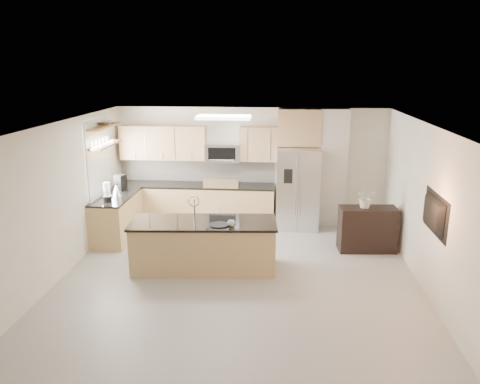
# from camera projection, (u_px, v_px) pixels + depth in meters

# --- Properties ---
(floor) EXTENTS (6.50, 6.50, 0.00)m
(floor) POSITION_uv_depth(u_px,v_px,m) (238.00, 283.00, 7.77)
(floor) COLOR #A4A09C
(floor) RESTS_ON ground
(ceiling) EXTENTS (6.00, 6.50, 0.02)m
(ceiling) POSITION_uv_depth(u_px,v_px,m) (237.00, 126.00, 7.08)
(ceiling) COLOR silver
(ceiling) RESTS_ON wall_back
(wall_back) EXTENTS (6.00, 0.02, 2.60)m
(wall_back) POSITION_uv_depth(u_px,v_px,m) (250.00, 166.00, 10.55)
(wall_back) COLOR silver
(wall_back) RESTS_ON floor
(wall_front) EXTENTS (6.00, 0.02, 2.60)m
(wall_front) POSITION_uv_depth(u_px,v_px,m) (206.00, 312.00, 4.30)
(wall_front) COLOR silver
(wall_front) RESTS_ON floor
(wall_left) EXTENTS (0.02, 6.50, 2.60)m
(wall_left) POSITION_uv_depth(u_px,v_px,m) (56.00, 204.00, 7.67)
(wall_left) COLOR silver
(wall_left) RESTS_ON floor
(wall_right) EXTENTS (0.02, 6.50, 2.60)m
(wall_right) POSITION_uv_depth(u_px,v_px,m) (432.00, 213.00, 7.18)
(wall_right) COLOR silver
(wall_right) RESTS_ON floor
(back_counter) EXTENTS (3.55, 0.66, 1.44)m
(back_counter) POSITION_uv_depth(u_px,v_px,m) (195.00, 203.00, 10.56)
(back_counter) COLOR tan
(back_counter) RESTS_ON floor
(left_counter) EXTENTS (0.66, 1.50, 0.92)m
(left_counter) POSITION_uv_depth(u_px,v_px,m) (117.00, 217.00, 9.64)
(left_counter) COLOR tan
(left_counter) RESTS_ON floor
(range) EXTENTS (0.76, 0.64, 1.14)m
(range) POSITION_uv_depth(u_px,v_px,m) (223.00, 204.00, 10.50)
(range) COLOR black
(range) RESTS_ON floor
(upper_cabinets) EXTENTS (3.50, 0.33, 0.75)m
(upper_cabinets) POSITION_uv_depth(u_px,v_px,m) (191.00, 143.00, 10.36)
(upper_cabinets) COLOR tan
(upper_cabinets) RESTS_ON wall_back
(microwave) EXTENTS (0.76, 0.40, 0.40)m
(microwave) POSITION_uv_depth(u_px,v_px,m) (223.00, 152.00, 10.31)
(microwave) COLOR silver
(microwave) RESTS_ON upper_cabinets
(refrigerator) EXTENTS (0.92, 0.78, 1.78)m
(refrigerator) POSITION_uv_depth(u_px,v_px,m) (298.00, 188.00, 10.21)
(refrigerator) COLOR silver
(refrigerator) RESTS_ON floor
(partition_column) EXTENTS (0.60, 0.30, 2.60)m
(partition_column) POSITION_uv_depth(u_px,v_px,m) (333.00, 168.00, 10.26)
(partition_column) COLOR beige
(partition_column) RESTS_ON floor
(window) EXTENTS (0.04, 1.15, 1.65)m
(window) POSITION_uv_depth(u_px,v_px,m) (98.00, 160.00, 9.36)
(window) COLOR white
(window) RESTS_ON wall_left
(shelf_lower) EXTENTS (0.30, 1.20, 0.04)m
(shelf_lower) POSITION_uv_depth(u_px,v_px,m) (105.00, 145.00, 9.36)
(shelf_lower) COLOR brown
(shelf_lower) RESTS_ON wall_left
(shelf_upper) EXTENTS (0.30, 1.20, 0.04)m
(shelf_upper) POSITION_uv_depth(u_px,v_px,m) (103.00, 126.00, 9.26)
(shelf_upper) COLOR brown
(shelf_upper) RESTS_ON wall_left
(ceiling_fixture) EXTENTS (1.00, 0.50, 0.06)m
(ceiling_fixture) POSITION_uv_depth(u_px,v_px,m) (224.00, 117.00, 8.66)
(ceiling_fixture) COLOR white
(ceiling_fixture) RESTS_ON ceiling
(island) EXTENTS (2.59, 1.10, 1.30)m
(island) POSITION_uv_depth(u_px,v_px,m) (204.00, 245.00, 8.22)
(island) COLOR tan
(island) RESTS_ON floor
(credenza) EXTENTS (1.12, 0.54, 0.87)m
(credenza) POSITION_uv_depth(u_px,v_px,m) (367.00, 229.00, 9.02)
(credenza) COLOR black
(credenza) RESTS_ON floor
(cup) EXTENTS (0.14, 0.14, 0.10)m
(cup) POSITION_uv_depth(u_px,v_px,m) (231.00, 223.00, 7.86)
(cup) COLOR silver
(cup) RESTS_ON island
(platter) EXTENTS (0.41, 0.41, 0.02)m
(platter) POSITION_uv_depth(u_px,v_px,m) (219.00, 225.00, 7.91)
(platter) COLOR black
(platter) RESTS_ON island
(blender) EXTENTS (0.17, 0.17, 0.39)m
(blender) POSITION_uv_depth(u_px,v_px,m) (107.00, 193.00, 9.07)
(blender) COLOR black
(blender) RESTS_ON left_counter
(kettle) EXTENTS (0.23, 0.23, 0.28)m
(kettle) POSITION_uv_depth(u_px,v_px,m) (117.00, 190.00, 9.46)
(kettle) COLOR silver
(kettle) RESTS_ON left_counter
(coffee_maker) EXTENTS (0.24, 0.26, 0.34)m
(coffee_maker) POSITION_uv_depth(u_px,v_px,m) (120.00, 183.00, 9.89)
(coffee_maker) COLOR black
(coffee_maker) RESTS_ON left_counter
(bowl) EXTENTS (0.44, 0.44, 0.10)m
(bowl) POSITION_uv_depth(u_px,v_px,m) (105.00, 123.00, 9.33)
(bowl) COLOR silver
(bowl) RESTS_ON shelf_upper
(flower_vase) EXTENTS (0.65, 0.61, 0.60)m
(flower_vase) POSITION_uv_depth(u_px,v_px,m) (366.00, 193.00, 8.84)
(flower_vase) COLOR beige
(flower_vase) RESTS_ON credenza
(television) EXTENTS (0.14, 1.08, 0.62)m
(television) POSITION_uv_depth(u_px,v_px,m) (430.00, 214.00, 6.98)
(television) COLOR black
(television) RESTS_ON wall_right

